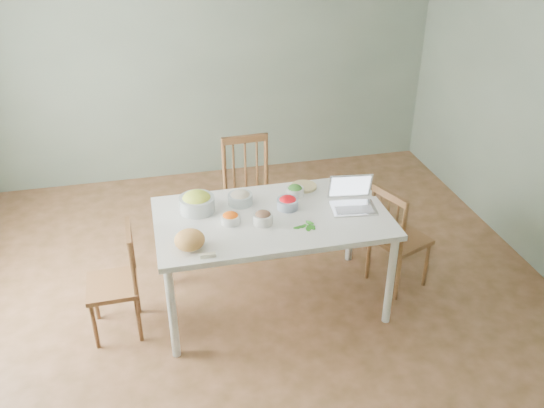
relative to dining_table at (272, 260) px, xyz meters
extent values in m
cube|color=#4E361A|center=(-0.14, -0.01, -0.41)|extent=(5.00, 5.00, 0.00)
cube|color=gray|center=(-0.14, 2.49, 0.94)|extent=(5.00, 0.00, 2.70)
ellipsoid|color=#C37A3B|center=(-0.64, -0.30, 0.48)|extent=(0.28, 0.28, 0.14)
cube|color=#EFE9C8|center=(-0.54, -0.43, 0.42)|extent=(0.10, 0.03, 0.03)
cylinder|color=#CEBB89|center=(0.35, 0.38, 0.42)|extent=(0.28, 0.28, 0.02)
camera|label=1|loc=(-0.84, -3.61, 2.63)|focal=38.26mm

